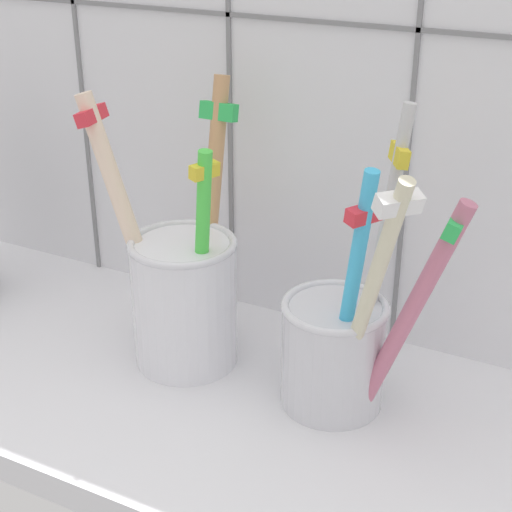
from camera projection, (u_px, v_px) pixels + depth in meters
The scene contains 4 objects.
counter_slab at pixel (239, 410), 49.85cm from camera, with size 64.00×22.00×2.00cm, color silver.
tile_wall_back at pixel (325, 34), 50.11cm from camera, with size 64.00×2.20×45.00cm.
toothbrush_cup_left at pixel (184, 290), 51.37cm from camera, with size 9.81×9.59×18.27cm.
toothbrush_cup_right at pixel (340, 342), 46.91cm from camera, with size 10.79×8.47×18.76cm.
Camera 1 is at (19.46, -35.67, 31.51)cm, focal length 55.17 mm.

